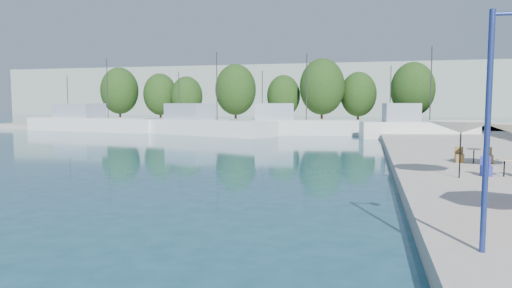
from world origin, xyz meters
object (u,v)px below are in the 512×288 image
(trawler_04, at_px, (415,129))
(street_lamp, at_px, (506,85))
(trawler_03, at_px, (290,126))
(umbrella_white, at_px, (461,127))
(trawler_02, at_px, (203,126))
(trawler_01, at_px, (94,123))

(trawler_04, height_order, street_lamp, trawler_04)
(trawler_03, relative_size, street_lamp, 3.13)
(umbrella_white, bearing_deg, trawler_03, 110.75)
(trawler_02, height_order, street_lamp, trawler_02)
(trawler_01, bearing_deg, trawler_03, 5.44)
(trawler_03, distance_m, umbrella_white, 36.84)
(trawler_03, height_order, street_lamp, trawler_03)
(umbrella_white, relative_size, street_lamp, 0.55)
(trawler_02, bearing_deg, umbrella_white, -32.08)
(trawler_03, bearing_deg, umbrella_white, -78.21)
(umbrella_white, bearing_deg, trawler_01, 138.94)
(trawler_01, height_order, street_lamp, trawler_01)
(trawler_04, xyz_separation_m, street_lamp, (-2.18, -41.58, 3.01))
(trawler_01, distance_m, trawler_02, 18.05)
(trawler_02, xyz_separation_m, trawler_04, (24.53, -0.63, 0.00))
(trawler_04, bearing_deg, trawler_01, 163.59)
(trawler_02, bearing_deg, trawler_03, 35.21)
(trawler_04, relative_size, street_lamp, 2.48)
(trawler_01, distance_m, trawler_04, 42.40)
(trawler_04, bearing_deg, umbrella_white, -102.40)
(trawler_01, xyz_separation_m, trawler_02, (17.64, -3.84, 0.00))
(trawler_02, bearing_deg, street_lamp, -40.45)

